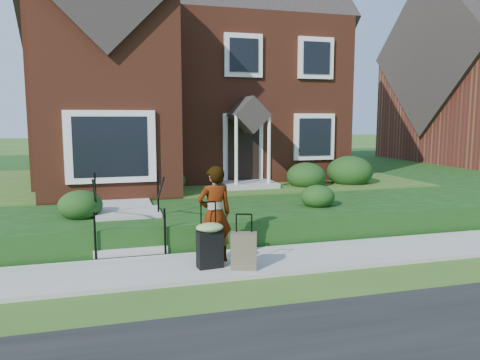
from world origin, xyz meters
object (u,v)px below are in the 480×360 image
object	(u,v)px
front_steps	(129,225)
suitcase_black	(210,242)
woman	(215,214)
suitcase_olive	(244,251)

from	to	relation	value
front_steps	suitcase_black	distance (m)	2.44
woman	suitcase_black	size ratio (longest dim) A/B	1.51
suitcase_black	suitcase_olive	bearing A→B (deg)	-29.86
woman	suitcase_black	world-z (taller)	woman
front_steps	suitcase_olive	world-z (taller)	front_steps
front_steps	suitcase_black	bearing A→B (deg)	-57.43
front_steps	woman	bearing A→B (deg)	-49.51
woman	front_steps	bearing A→B (deg)	-56.56
woman	suitcase_black	bearing A→B (deg)	56.55
woman	suitcase_olive	xyz separation A→B (m)	(0.39, -0.57, -0.56)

